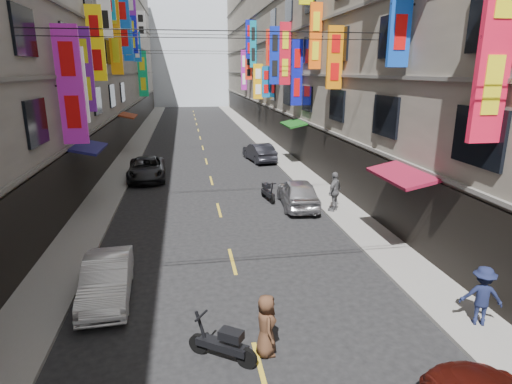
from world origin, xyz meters
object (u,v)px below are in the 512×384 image
object	(u,v)px
car_left_mid	(107,279)
pedestrian_rnear	(482,296)
car_right_mid	(298,193)
car_right_far	(259,152)
pedestrian_crossing	(266,325)
pedestrian_rfar	(335,191)
scooter_far_right	(268,192)
scooter_crossing	(223,344)
car_left_far	(147,169)

from	to	relation	value
car_left_mid	pedestrian_rnear	xyz separation A→B (m)	(10.06, -3.21, 0.31)
car_right_mid	car_left_mid	bearing A→B (deg)	49.33
car_right_far	pedestrian_crossing	distance (m)	23.10
pedestrian_rfar	pedestrian_crossing	size ratio (longest dim) A/B	1.22
pedestrian_rfar	scooter_far_right	bearing A→B (deg)	-87.83
scooter_far_right	pedestrian_rfar	distance (m)	3.85
scooter_crossing	car_left_mid	distance (m)	4.71
car_left_mid	pedestrian_rnear	size ratio (longest dim) A/B	2.33
car_left_far	car_right_mid	xyz separation A→B (m)	(8.00, -7.10, 0.05)
pedestrian_crossing	car_right_mid	bearing A→B (deg)	-19.55
car_right_mid	pedestrian_rnear	world-z (taller)	pedestrian_rnear
car_left_mid	car_right_far	bearing A→B (deg)	64.15
car_left_far	car_right_mid	distance (m)	10.69
scooter_far_right	pedestrian_crossing	bearing A→B (deg)	69.48
scooter_crossing	car_right_far	world-z (taller)	car_right_far
car_left_mid	pedestrian_rfar	size ratio (longest dim) A/B	1.99
car_left_far	car_right_far	size ratio (longest dim) A/B	1.16
scooter_crossing	car_right_far	bearing A→B (deg)	22.20
scooter_far_right	car_left_far	distance (m)	8.85
car_left_mid	scooter_crossing	bearing A→B (deg)	-50.89
car_right_mid	pedestrian_crossing	world-z (taller)	pedestrian_crossing
car_right_far	car_left_far	bearing A→B (deg)	19.94
car_right_mid	car_left_far	bearing A→B (deg)	-36.92
scooter_crossing	car_right_mid	bearing A→B (deg)	11.15
car_left_mid	pedestrian_crossing	size ratio (longest dim) A/B	2.43
scooter_far_right	car_right_far	bearing A→B (deg)	-106.75
car_left_far	pedestrian_crossing	bearing A→B (deg)	-79.45
car_right_far	pedestrian_crossing	bearing A→B (deg)	71.78
pedestrian_rnear	scooter_far_right	bearing A→B (deg)	-51.85
car_left_far	car_left_mid	bearing A→B (deg)	-92.40
car_left_mid	car_left_far	distance (m)	15.00
scooter_crossing	pedestrian_rfar	distance (m)	11.92
car_left_mid	car_right_mid	xyz separation A→B (m)	(8.00, 7.91, 0.10)
scooter_crossing	car_left_far	bearing A→B (deg)	43.88
scooter_crossing	car_right_far	size ratio (longest dim) A/B	0.37
scooter_crossing	car_left_far	xyz separation A→B (m)	(-3.18, 18.47, 0.24)
car_left_mid	pedestrian_crossing	distance (m)	5.42
scooter_crossing	pedestrian_rfar	xyz separation A→B (m)	(6.29, 10.10, 0.64)
car_left_far	pedestrian_rnear	world-z (taller)	pedestrian_rnear
car_left_mid	pedestrian_crossing	xyz separation A→B (m)	(4.23, -3.39, 0.16)
car_left_mid	pedestrian_rfar	bearing A→B (deg)	31.58
car_left_mid	pedestrian_rfar	distance (m)	11.57
scooter_crossing	car_left_far	world-z (taller)	car_left_far
scooter_far_right	pedestrian_crossing	world-z (taller)	pedestrian_crossing
scooter_far_right	car_left_mid	size ratio (longest dim) A/B	0.47
car_left_mid	car_left_far	xyz separation A→B (m)	(0.00, 15.00, 0.05)
scooter_far_right	pedestrian_rnear	size ratio (longest dim) A/B	1.09
scooter_far_right	pedestrian_rfar	world-z (taller)	pedestrian_rfar
scooter_far_right	car_right_mid	world-z (taller)	car_right_mid
pedestrian_crossing	pedestrian_rnear	bearing A→B (deg)	-89.34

